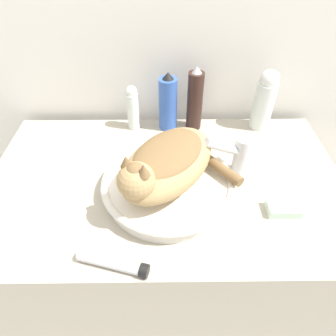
{
  "coord_description": "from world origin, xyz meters",
  "views": [
    {
      "loc": [
        0.0,
        -0.3,
        1.46
      ],
      "look_at": [
        0.01,
        0.25,
        0.95
      ],
      "focal_mm": 32.0,
      "sensor_mm": 36.0,
      "label": 1
    }
  ],
  "objects": [
    {
      "name": "wall_back",
      "position": [
        0.0,
        0.67,
        1.2
      ],
      "size": [
        8.0,
        0.05,
        2.4
      ],
      "color": "silver",
      "rests_on": "ground_plane"
    },
    {
      "name": "vanity_counter",
      "position": [
        0.0,
        0.31,
        0.43
      ],
      "size": [
        1.02,
        0.62,
        0.85
      ],
      "color": "#B2A893",
      "rests_on": "ground_plane"
    },
    {
      "name": "sink_basin",
      "position": [
        0.01,
        0.26,
        0.88
      ],
      "size": [
        0.36,
        0.36,
        0.05
      ],
      "color": "white",
      "rests_on": "vanity_counter"
    },
    {
      "name": "cat",
      "position": [
        0.0,
        0.25,
        0.97
      ],
      "size": [
        0.36,
        0.35,
        0.15
      ],
      "rotation": [
        0.0,
        0.0,
        4.09
      ],
      "color": "tan",
      "rests_on": "sink_basin"
    },
    {
      "name": "faucet",
      "position": [
        0.2,
        0.34,
        0.92
      ],
      "size": [
        0.15,
        0.08,
        0.15
      ],
      "rotation": [
        0.0,
        0.0,
        -2.77
      ],
      "color": "silver",
      "rests_on": "vanity_counter"
    },
    {
      "name": "spray_bottle_trigger",
      "position": [
        0.01,
        0.57,
        0.94
      ],
      "size": [
        0.06,
        0.06,
        0.2
      ],
      "color": "#335BB7",
      "rests_on": "vanity_counter"
    },
    {
      "name": "hairspray_can_black",
      "position": [
        0.1,
        0.57,
        0.95
      ],
      "size": [
        0.05,
        0.05,
        0.22
      ],
      "color": "#331E19",
      "rests_on": "vanity_counter"
    },
    {
      "name": "deodorant_stick",
      "position": [
        -0.11,
        0.57,
        0.93
      ],
      "size": [
        0.04,
        0.04,
        0.16
      ],
      "color": "silver",
      "rests_on": "vanity_counter"
    },
    {
      "name": "lotion_bottle_white",
      "position": [
        0.33,
        0.57,
        0.95
      ],
      "size": [
        0.07,
        0.07,
        0.21
      ],
      "color": "silver",
      "rests_on": "vanity_counter"
    },
    {
      "name": "cream_tube",
      "position": [
        -0.11,
        0.04,
        0.86
      ],
      "size": [
        0.16,
        0.07,
        0.03
      ],
      "rotation": [
        0.0,
        0.0,
        -0.27
      ],
      "color": "silver",
      "rests_on": "vanity_counter"
    },
    {
      "name": "soap_bar",
      "position": [
        0.3,
        0.19,
        0.86
      ],
      "size": [
        0.08,
        0.05,
        0.02
      ],
      "color": "silver",
      "rests_on": "vanity_counter"
    }
  ]
}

